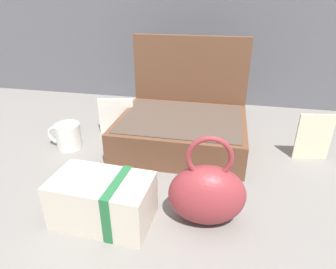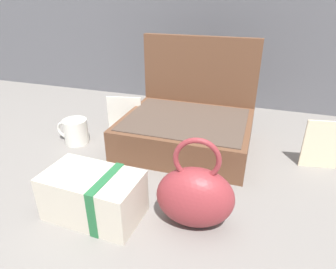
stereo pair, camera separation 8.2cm
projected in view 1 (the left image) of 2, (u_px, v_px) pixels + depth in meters
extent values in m
plane|color=slate|center=(163.00, 161.00, 0.88)|extent=(6.00, 6.00, 0.00)
cube|color=brown|center=(181.00, 133.00, 0.94)|extent=(0.40, 0.32, 0.10)
cube|color=#4C3D33|center=(182.00, 119.00, 0.92)|extent=(0.37, 0.29, 0.00)
cube|color=brown|center=(190.00, 83.00, 1.05)|extent=(0.40, 0.02, 0.33)
ellipsoid|color=maroon|center=(207.00, 195.00, 0.63)|extent=(0.18, 0.12, 0.14)
torus|color=maroon|center=(210.00, 158.00, 0.59)|extent=(0.10, 0.02, 0.10)
cube|color=beige|center=(103.00, 200.00, 0.64)|extent=(0.22, 0.13, 0.11)
cube|color=#236638|center=(119.00, 203.00, 0.63)|extent=(0.03, 0.13, 0.11)
cylinder|color=silver|center=(68.00, 136.00, 0.94)|extent=(0.08, 0.08, 0.08)
torus|color=silver|center=(56.00, 135.00, 0.95)|extent=(0.06, 0.01, 0.06)
cube|color=beige|center=(314.00, 137.00, 0.87)|extent=(0.10, 0.02, 0.15)
cube|color=silver|center=(116.00, 116.00, 1.03)|extent=(0.12, 0.03, 0.13)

